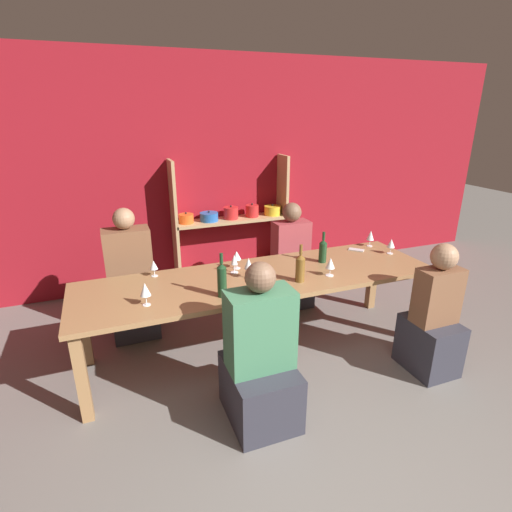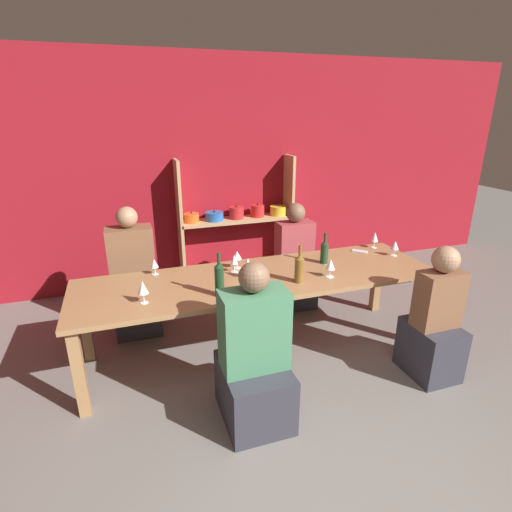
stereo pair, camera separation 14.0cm
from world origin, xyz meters
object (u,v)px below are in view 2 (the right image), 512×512
object	(u,v)px
person_near_a	(434,329)
wine_bottle_green	(324,251)
person_far_b	(294,268)
wine_glass_red_b	(143,288)
wine_bottle_amber	(299,268)
shelf_unit	(239,239)
wine_glass_empty_b	(237,255)
wine_glass_white_c	(248,264)
wine_glass_white_b	(234,260)
dining_table	(260,284)
cell_phone	(360,251)
person_far_a	(135,286)
wine_glass_white_d	(154,264)
wine_glass_white_a	(375,237)
wine_glass_red_a	(330,265)
wine_glass_empty_a	(395,245)
wine_bottle_dark	(219,279)
person_near_b	(254,366)

from	to	relation	value
person_near_a	wine_bottle_green	bearing A→B (deg)	123.09
person_far_b	wine_glass_red_b	bearing A→B (deg)	31.17
wine_bottle_amber	person_far_b	bearing A→B (deg)	67.90
shelf_unit	wine_glass_empty_b	bearing A→B (deg)	-106.65
wine_glass_white_c	wine_glass_white_b	bearing A→B (deg)	114.55
dining_table	wine_glass_white_b	world-z (taller)	wine_glass_white_b
shelf_unit	wine_glass_empty_b	distance (m)	1.50
cell_phone	wine_glass_white_b	bearing A→B (deg)	-175.31
person_far_a	wine_glass_white_c	bearing A→B (deg)	139.17
wine_glass_white_d	cell_phone	bearing A→B (deg)	-1.76
shelf_unit	wine_glass_white_a	xyz separation A→B (m)	(1.07, -1.32, 0.31)
wine_glass_red_a	shelf_unit	bearing A→B (deg)	98.36
wine_glass_white_a	wine_glass_red_b	distance (m)	2.39
cell_phone	person_far_a	bearing A→B (deg)	166.54
wine_glass_white_d	person_far_b	size ratio (longest dim) A/B	0.12
wine_glass_empty_a	cell_phone	bearing A→B (deg)	141.55
wine_bottle_dark	person_near_b	xyz separation A→B (m)	(0.10, -0.52, -0.45)
shelf_unit	wine_bottle_dark	bearing A→B (deg)	-110.27
wine_glass_white_a	wine_glass_red_a	bearing A→B (deg)	-146.30
shelf_unit	wine_glass_red_a	bearing A→B (deg)	-81.64
wine_glass_white_c	wine_glass_white_d	distance (m)	0.81
wine_bottle_dark	wine_glass_white_a	xyz separation A→B (m)	(1.77, 0.59, -0.03)
shelf_unit	person_far_b	xyz separation A→B (m)	(0.39, -0.85, -0.12)
wine_bottle_amber	wine_glass_white_c	distance (m)	0.43
wine_glass_red_a	person_far_a	bearing A→B (deg)	147.98
wine_glass_red_a	wine_glass_white_d	xyz separation A→B (m)	(-1.41, 0.53, -0.01)
wine_bottle_amber	person_near_a	world-z (taller)	person_near_a
wine_glass_red_a	person_far_b	size ratio (longest dim) A/B	0.14
wine_bottle_amber	person_near_b	size ratio (longest dim) A/B	0.27
person_far_a	person_far_b	size ratio (longest dim) A/B	1.08
shelf_unit	wine_glass_empty_a	distance (m)	1.96
wine_glass_white_b	shelf_unit	bearing A→B (deg)	72.47
wine_glass_white_c	cell_phone	world-z (taller)	wine_glass_white_c
dining_table	wine_glass_red_b	xyz separation A→B (m)	(-0.97, -0.20, 0.19)
wine_bottle_dark	person_near_a	world-z (taller)	person_near_a
wine_glass_white_a	wine_glass_white_d	size ratio (longest dim) A/B	1.17
person_near_b	cell_phone	bearing A→B (deg)	35.44
wine_glass_white_b	wine_glass_red_b	world-z (taller)	wine_glass_red_b
wine_glass_white_a	person_near_b	size ratio (longest dim) A/B	0.14
wine_glass_red_a	wine_glass_empty_a	world-z (taller)	wine_glass_red_a
wine_glass_red_b	person_near_a	world-z (taller)	person_near_a
wine_glass_white_c	person_far_a	bearing A→B (deg)	139.17
wine_glass_empty_a	wine_glass_white_c	bearing A→B (deg)	-177.44
wine_glass_empty_a	wine_glass_empty_b	xyz separation A→B (m)	(-1.54, 0.18, 0.02)
wine_bottle_amber	wine_glass_white_d	distance (m)	1.24
dining_table	wine_glass_red_b	world-z (taller)	wine_glass_red_b
wine_glass_red_a	wine_glass_white_c	distance (m)	0.70
wine_glass_red_b	person_near_b	bearing A→B (deg)	-40.94
wine_glass_red_b	person_far_b	world-z (taller)	person_far_b
shelf_unit	wine_glass_white_c	world-z (taller)	shelf_unit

